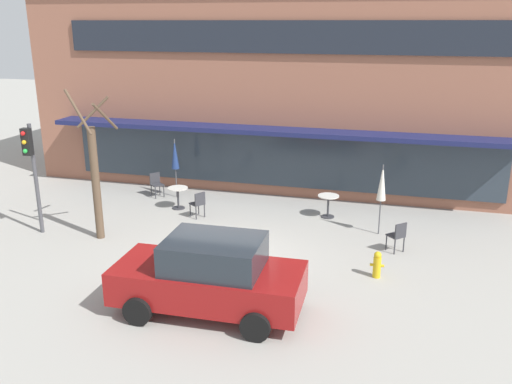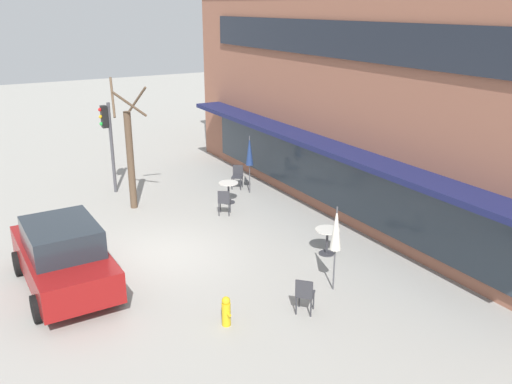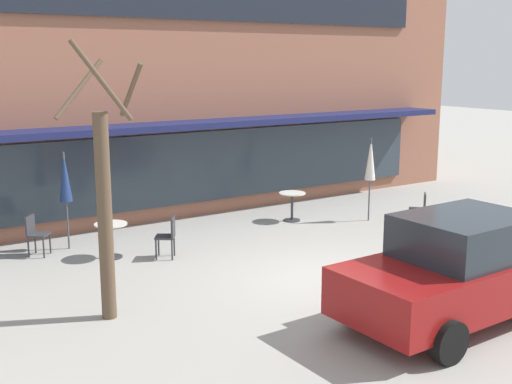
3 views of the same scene
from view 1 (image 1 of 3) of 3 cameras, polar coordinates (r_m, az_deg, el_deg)
name	(u,v)px [view 1 (image 1 of 3)]	position (r m, az deg, el deg)	size (l,w,h in m)	color
ground_plane	(226,260)	(15.01, -3.14, -7.12)	(80.00, 80.00, 0.00)	#9E9B93
building_facade	(298,78)	(23.42, 4.47, 11.92)	(19.93, 9.10, 7.97)	#935B47
cafe_table_near_wall	(328,202)	(18.11, 7.61, -1.10)	(0.70, 0.70, 0.76)	#333338
cafe_table_streetside	(178,194)	(18.98, -8.22, -0.25)	(0.70, 0.70, 0.76)	#333338
patio_umbrella_green_folded	(175,154)	(19.95, -8.53, 3.93)	(0.28, 0.28, 2.20)	#4C4C51
patio_umbrella_cream_folded	(382,183)	(16.62, 13.13, 0.91)	(0.28, 0.28, 2.20)	#4C4C51
cafe_chair_0	(198,203)	(18.01, -6.09, -1.12)	(0.56, 0.56, 0.89)	#333338
cafe_chair_1	(156,183)	(20.43, -10.46, 0.96)	(0.56, 0.56, 0.89)	#333338
cafe_chair_2	(398,235)	(15.78, 14.69, -4.36)	(0.57, 0.57, 0.89)	#333338
parked_sedan	(210,276)	(12.16, -4.86, -8.77)	(4.24, 2.10, 1.76)	maroon
street_tree	(95,176)	(16.50, -16.55, 1.63)	(1.24, 1.23, 4.48)	brown
traffic_light_pole	(31,161)	(17.39, -22.57, 3.01)	(0.26, 0.43, 3.40)	#47474C
fire_hydrant	(377,264)	(14.22, 12.63, -7.45)	(0.36, 0.20, 0.71)	gold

